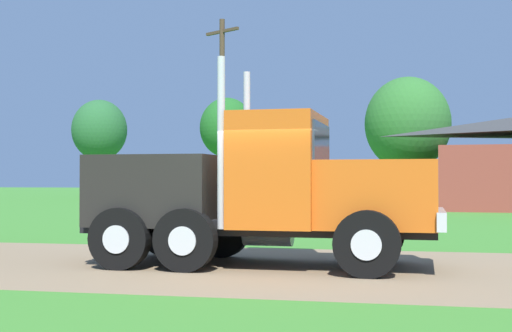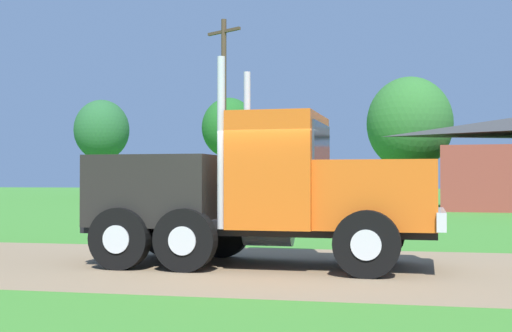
% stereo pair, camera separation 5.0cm
% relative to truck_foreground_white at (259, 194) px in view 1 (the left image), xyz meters
% --- Properties ---
extents(ground_plane, '(200.00, 200.00, 0.00)m').
position_rel_truck_foreground_white_xyz_m(ground_plane, '(-0.04, -0.20, -1.36)').
color(ground_plane, '#428A2E').
extents(dirt_track, '(120.00, 6.81, 0.01)m').
position_rel_truck_foreground_white_xyz_m(dirt_track, '(-0.04, -0.20, -1.36)').
color(dirt_track, '#937A59').
rests_on(dirt_track, ground_plane).
extents(truck_foreground_white, '(6.77, 2.84, 3.84)m').
position_rel_truck_foreground_white_xyz_m(truck_foreground_white, '(0.00, 0.00, 0.00)').
color(truck_foreground_white, black).
rests_on(truck_foreground_white, ground_plane).
extents(utility_pole_near, '(1.95, 1.26, 9.49)m').
position_rel_truck_foreground_white_xyz_m(utility_pole_near, '(-6.03, 20.13, 3.64)').
color(utility_pole_near, '#4D3929').
rests_on(utility_pole_near, ground_plane).
extents(tree_left, '(4.40, 4.40, 7.94)m').
position_rel_truck_foreground_white_xyz_m(tree_left, '(-21.14, 38.95, 4.13)').
color(tree_left, '#513823').
rests_on(tree_left, ground_plane).
extents(tree_mid, '(3.73, 3.73, 7.17)m').
position_rel_truck_foreground_white_xyz_m(tree_mid, '(-9.12, 33.21, 3.72)').
color(tree_mid, '#513823').
rests_on(tree_mid, ground_plane).
extents(tree_right, '(5.17, 5.17, 7.80)m').
position_rel_truck_foreground_white_xyz_m(tree_right, '(2.96, 30.19, 3.59)').
color(tree_right, '#513823').
rests_on(tree_right, ground_plane).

